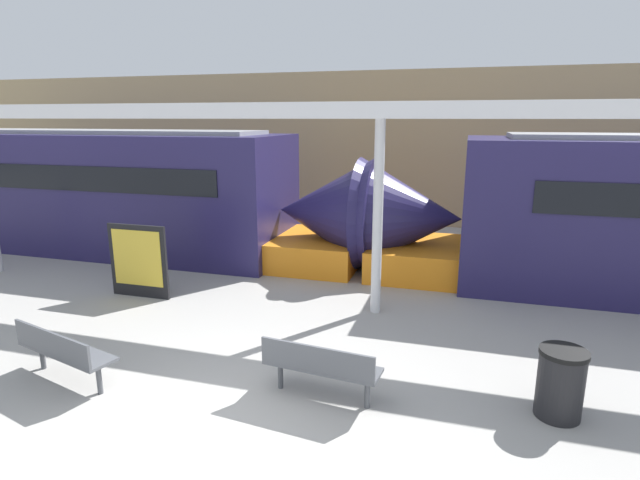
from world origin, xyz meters
TOP-DOWN VIEW (x-y plane):
  - ground_plane at (0.00, 0.00)m, footprint 60.00×60.00m
  - station_wall at (0.00, 12.23)m, footprint 56.00×0.20m
  - train_right at (-6.80, 6.80)m, footprint 14.62×2.93m
  - bench_near at (0.98, 0.97)m, footprint 1.54×0.60m
  - bench_far at (-2.47, 0.41)m, footprint 1.67×0.84m
  - trash_bin at (3.83, 1.45)m, footprint 0.56×0.56m
  - poster_board at (-3.56, 3.61)m, footprint 1.28×0.07m
  - support_column_near at (1.12, 4.15)m, footprint 0.18×0.18m
  - canopy_beam at (1.12, 4.15)m, footprint 28.00×0.60m

SIDE VIEW (x-z plane):
  - ground_plane at x=0.00m, z-range 0.00..0.00m
  - trash_bin at x=3.83m, z-range 0.00..0.86m
  - bench_near at x=0.98m, z-range 0.09..0.89m
  - bench_far at x=-2.47m, z-range 0.10..0.89m
  - poster_board at x=-3.56m, z-range 0.01..1.49m
  - train_right at x=-6.80m, z-range -0.09..3.11m
  - support_column_near at x=1.12m, z-range 0.00..3.49m
  - station_wall at x=0.00m, z-range 0.00..5.00m
  - canopy_beam at x=1.12m, z-range 3.49..3.77m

